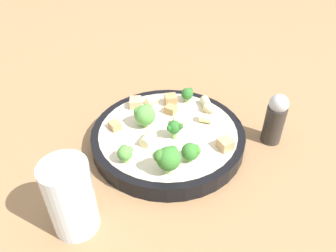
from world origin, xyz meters
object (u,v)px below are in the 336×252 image
rigatoni_0 (152,100)px  pepper_shaker (275,119)px  broccoli_floret_5 (174,128)px  rigatoni_1 (206,118)px  pasta_bowl (168,136)px  rigatoni_6 (167,154)px  chicken_chunk_1 (171,100)px  chicken_chunk_3 (225,144)px  rigatoni_5 (210,111)px  broccoli_floret_0 (191,152)px  broccoli_floret_2 (187,94)px  rigatoni_2 (181,121)px  rigatoni_3 (149,140)px  rigatoni_4 (206,103)px  chicken_chunk_4 (136,103)px  drinking_glass (72,202)px  chicken_chunk_0 (115,125)px  broccoli_floret_1 (145,114)px  chicken_chunk_2 (171,110)px  broccoli_floret_3 (168,158)px  broccoli_floret_4 (125,153)px

rigatoni_0 → pepper_shaker: size_ratio=0.25×
broccoli_floret_5 → rigatoni_1: 0.07m
pasta_bowl → rigatoni_6: 0.07m
chicken_chunk_1 → chicken_chunk_3: (0.03, 0.15, -0.00)m
pasta_bowl → rigatoni_5: (-0.09, 0.02, 0.02)m
broccoli_floret_0 → rigatoni_1: bearing=-152.6°
broccoli_floret_2 → rigatoni_2: 0.07m
rigatoni_3 → rigatoni_4: bearing=-178.5°
rigatoni_2 → rigatoni_3: bearing=-0.0°
broccoli_floret_5 → rigatoni_1: (-0.07, 0.01, -0.01)m
rigatoni_3 → rigatoni_5: rigatoni_3 is taller
pasta_bowl → chicken_chunk_4: bearing=-94.9°
broccoli_floret_2 → broccoli_floret_5: bearing=31.4°
drinking_glass → chicken_chunk_0: bearing=-144.9°
broccoli_floret_2 → rigatoni_4: size_ratio=0.98×
broccoli_floret_0 → rigatoni_2: bearing=-127.1°
broccoli_floret_2 → rigatoni_6: (0.14, 0.08, -0.01)m
broccoli_floret_1 → rigatoni_2: 0.06m
chicken_chunk_1 → chicken_chunk_2: chicken_chunk_1 is taller
rigatoni_2 → pasta_bowl: bearing=-6.8°
pasta_bowl → broccoli_floret_2: (-0.09, -0.04, 0.03)m
rigatoni_0 → drinking_glass: drinking_glass is taller
broccoli_floret_2 → pepper_shaker: pepper_shaker is taller
broccoli_floret_1 → rigatoni_3: (0.03, 0.04, -0.01)m
broccoli_floret_0 → broccoli_floret_5: (-0.02, -0.06, 0.00)m
rigatoni_5 → pepper_shaker: 0.11m
chicken_chunk_3 → pepper_shaker: size_ratio=0.24×
broccoli_floret_1 → broccoli_floret_3: broccoli_floret_3 is taller
pasta_bowl → broccoli_floret_2: size_ratio=9.05×
pasta_bowl → rigatoni_1: 0.07m
rigatoni_1 → rigatoni_2: 0.04m
broccoli_floret_0 → drinking_glass: (0.18, -0.04, 0.00)m
pasta_bowl → broccoli_floret_4: broccoli_floret_4 is taller
rigatoni_0 → broccoli_floret_5: bearing=66.9°
broccoli_floret_0 → rigatoni_4: broccoli_floret_0 is taller
rigatoni_3 → pepper_shaker: size_ratio=0.30×
chicken_chunk_0 → chicken_chunk_4: (-0.07, -0.03, 0.00)m
rigatoni_0 → rigatoni_4: (-0.06, 0.08, 0.00)m
pasta_bowl → broccoli_floret_2: broccoli_floret_2 is taller
broccoli_floret_0 → pepper_shaker: pepper_shaker is taller
chicken_chunk_4 → chicken_chunk_0: bearing=20.4°
broccoli_floret_0 → rigatoni_4: (-0.13, -0.08, -0.01)m
rigatoni_2 → rigatoni_3: rigatoni_3 is taller
pasta_bowl → chicken_chunk_1: 0.08m
chicken_chunk_4 → rigatoni_4: bearing=134.5°
chicken_chunk_0 → rigatoni_4: bearing=157.0°
chicken_chunk_2 → pasta_bowl: bearing=39.8°
pasta_bowl → broccoli_floret_3: 0.10m
rigatoni_4 → rigatoni_6: 0.15m
chicken_chunk_1 → chicken_chunk_2: bearing=45.2°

